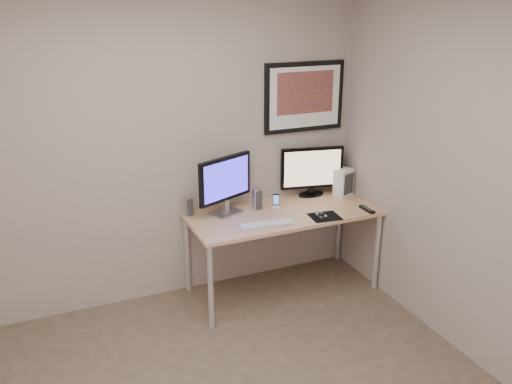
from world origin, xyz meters
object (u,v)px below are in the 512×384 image
speaker_left (188,206)px  monitor_tv (312,170)px  framed_art (304,97)px  monitor_large (225,183)px  fan_unit (343,182)px  phone_dock (276,200)px  desk (283,219)px  keyboard (266,224)px  speaker_right (257,199)px

speaker_left → monitor_tv: bearing=-12.0°
framed_art → monitor_large: bearing=-167.2°
framed_art → fan_unit: framed_art is taller
monitor_large → phone_dock: monitor_large is taller
framed_art → phone_dock: framed_art is taller
monitor_large → fan_unit: monitor_large is taller
desk → monitor_tv: 0.58m
speaker_left → keyboard: speaker_left is taller
speaker_left → phone_dock: 0.76m
framed_art → keyboard: size_ratio=1.72×
monitor_large → speaker_left: bearing=140.3°
monitor_large → phone_dock: size_ratio=4.28×
monitor_tv → phone_dock: 0.47m
framed_art → monitor_tv: bearing=-47.4°
framed_art → speaker_right: 0.97m
framed_art → keyboard: (-0.59, -0.53, -0.88)m
monitor_tv → desk: bearing=-136.0°
framed_art → monitor_large: 1.03m
monitor_tv → speaker_left: size_ratio=3.32×
speaker_right → phone_dock: speaker_right is taller
speaker_left → keyboard: 0.67m
desk → keyboard: size_ratio=3.67×
keyboard → monitor_tv: bearing=41.8°
speaker_right → phone_dock: (0.18, -0.01, -0.04)m
framed_art → fan_unit: (0.33, -0.17, -0.77)m
monitor_large → speaker_left: (-0.30, 0.09, -0.19)m
framed_art → keyboard: bearing=-138.4°
keyboard → desk: bearing=45.5°
monitor_large → monitor_tv: monitor_large is taller
speaker_right → phone_dock: 0.18m
desk → monitor_tv: bearing=32.6°
desk → monitor_large: bearing=162.2°
desk → phone_dock: phone_dock is taller
desk → keyboard: 0.32m
speaker_left → framed_art: bearing=-8.4°
monitor_large → phone_dock: (0.45, -0.01, -0.21)m
framed_art → keyboard: framed_art is taller
desk → keyboard: keyboard is taller
speaker_right → keyboard: (-0.06, -0.34, -0.09)m
desk → framed_art: 1.07m
monitor_large → speaker_left: monitor_large is taller
speaker_left → phone_dock: speaker_left is taller
desk → speaker_left: size_ratio=9.32×
framed_art → monitor_large: (-0.81, -0.18, -0.62)m
phone_dock → desk: bearing=-70.0°
speaker_right → desk: bearing=-44.7°
framed_art → desk: bearing=-136.5°
fan_unit → phone_dock: bearing=161.3°
phone_dock → speaker_left: bearing=-169.7°
desk → speaker_right: bearing=141.3°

